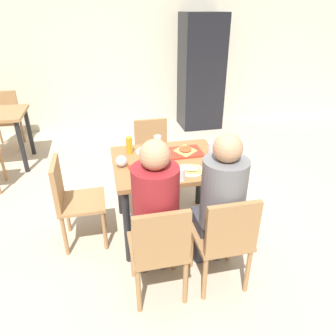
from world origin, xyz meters
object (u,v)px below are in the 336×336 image
at_px(chair_near_right, 225,237).
at_px(plastic_cup_b, 181,174).
at_px(tray_red_near, 152,169).
at_px(tray_red_far, 183,152).
at_px(background_chair_far, 5,115).
at_px(condiment_bottle, 129,145).
at_px(pizza_slice_d, 189,168).
at_px(plastic_cup_a, 158,141).
at_px(paper_plate_near_edge, 191,170).
at_px(soda_can, 211,149).
at_px(chair_near_left, 159,247).
at_px(main_table, 168,171).
at_px(person_in_red, 155,207).
at_px(chair_left_end, 71,197).
at_px(drink_fridge, 201,73).
at_px(pizza_slice_a, 152,166).
at_px(foil_bundle, 121,161).
at_px(paper_plate_center, 148,151).
at_px(pizza_slice_b, 185,150).
at_px(chair_far_side, 153,151).
at_px(pizza_slice_c, 149,149).
at_px(person_in_brown_jacket, 221,198).

bearing_deg(chair_near_right, plastic_cup_b, 116.07).
bearing_deg(tray_red_near, tray_red_far, 38.75).
xyz_separation_m(plastic_cup_b, background_chair_far, (-1.99, 2.97, -0.31)).
height_order(chair_near_right, condiment_bottle, condiment_bottle).
bearing_deg(pizza_slice_d, plastic_cup_a, 105.46).
distance_m(paper_plate_near_edge, soda_can, 0.37).
distance_m(chair_near_left, condiment_bottle, 1.09).
distance_m(tray_red_near, background_chair_far, 3.30).
bearing_deg(main_table, plastic_cup_a, 93.89).
height_order(person_in_red, plastic_cup_b, person_in_red).
bearing_deg(main_table, person_in_red, -110.10).
distance_m(main_table, person_in_red, 0.71).
bearing_deg(pizza_slice_d, chair_left_end, 167.82).
height_order(person_in_red, drink_fridge, drink_fridge).
distance_m(person_in_red, drink_fridge, 3.82).
bearing_deg(paper_plate_near_edge, drink_fridge, 70.56).
height_order(tray_red_near, pizza_slice_a, pizza_slice_a).
xyz_separation_m(plastic_cup_b, foil_bundle, (-0.44, 0.34, 0.00)).
height_order(paper_plate_center, pizza_slice_b, pizza_slice_b).
bearing_deg(chair_far_side, foil_bundle, -116.60).
xyz_separation_m(tray_red_near, tray_red_far, (0.34, 0.27, 0.00)).
bearing_deg(soda_can, tray_red_near, -163.93).
relative_size(foil_bundle, background_chair_far, 0.12).
bearing_deg(paper_plate_center, condiment_bottle, 180.00).
xyz_separation_m(main_table, chair_near_right, (0.24, -0.80, -0.15)).
height_order(chair_far_side, person_in_red, person_in_red).
height_order(chair_left_end, tray_red_near, chair_left_end).
height_order(chair_far_side, drink_fridge, drink_fridge).
height_order(person_in_red, paper_plate_near_edge, person_in_red).
distance_m(paper_plate_center, background_chair_far, 3.01).
relative_size(chair_left_end, pizza_slice_c, 3.98).
distance_m(plastic_cup_a, drink_fridge, 2.80).
xyz_separation_m(pizza_slice_d, drink_fridge, (1.10, 3.07, 0.18)).
bearing_deg(foil_bundle, main_table, 2.91).
xyz_separation_m(tray_red_far, pizza_slice_d, (-0.04, -0.34, 0.01)).
relative_size(chair_near_right, drink_fridge, 0.44).
xyz_separation_m(chair_near_right, pizza_slice_a, (-0.41, 0.68, 0.29)).
height_order(chair_near_left, chair_near_right, same).
relative_size(main_table, tray_red_far, 2.70).
bearing_deg(pizza_slice_a, person_in_brown_jacket, -53.01).
relative_size(person_in_brown_jacket, paper_plate_near_edge, 5.68).
height_order(tray_red_far, soda_can, soda_can).
relative_size(tray_red_near, pizza_slice_a, 1.37).
bearing_deg(chair_near_left, person_in_brown_jacket, 16.06).
distance_m(person_in_red, tray_red_near, 0.52).
xyz_separation_m(chair_near_left, chair_far_side, (0.24, 1.61, 0.00)).
bearing_deg(pizza_slice_d, pizza_slice_c, 118.81).
distance_m(chair_left_end, tray_red_near, 0.76).
xyz_separation_m(person_in_brown_jacket, pizza_slice_c, (-0.37, 0.92, 0.03)).
xyz_separation_m(tray_red_near, pizza_slice_d, (0.30, -0.07, 0.01)).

